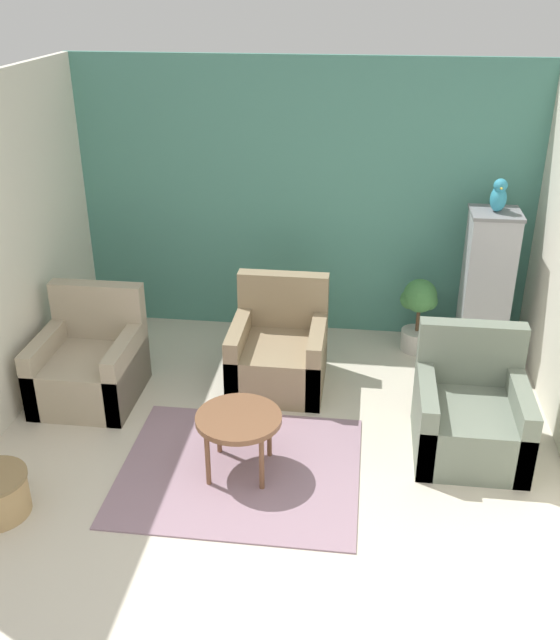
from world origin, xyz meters
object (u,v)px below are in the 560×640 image
coffee_table (239,422)px  potted_plant (418,309)px  armchair_right (469,416)px  birdcage (485,291)px  armchair_middle (279,353)px  parrot (499,196)px  armchair_left (90,366)px

coffee_table → potted_plant: potted_plant is taller
armchair_right → birdcage: birdcage is taller
armchair_middle → parrot: 2.24m
armchair_left → armchair_middle: bearing=15.1°
coffee_table → armchair_middle: 1.26m
armchair_middle → potted_plant: (1.19, 0.75, 0.13)m
armchair_left → birdcage: bearing=18.0°
armchair_middle → parrot: (1.75, 0.65, 1.25)m
coffee_table → armchair_right: bearing=16.4°
potted_plant → armchair_left: bearing=-156.9°
armchair_middle → birdcage: bearing=20.4°
armchair_left → potted_plant: 2.94m
armchair_middle → potted_plant: armchair_middle is taller
armchair_left → parrot: bearing=18.0°
birdcage → parrot: 0.86m
coffee_table → parrot: 2.89m
armchair_left → coffee_table: bearing=-31.1°
armchair_right → potted_plant: size_ratio=1.26×
armchair_left → potted_plant: size_ratio=1.26×
armchair_left → potted_plant: (2.71, 1.15, 0.13)m
armchair_right → parrot: parrot is taller
coffee_table → armchair_middle: armchair_middle is taller
coffee_table → parrot: parrot is taller
armchair_left → armchair_right: (3.01, -0.36, 0.00)m
coffee_table → parrot: (1.87, 1.90, 1.12)m
armchair_left → armchair_middle: size_ratio=1.00×
parrot → potted_plant: (-0.56, 0.09, -1.11)m
armchair_right → birdcage: 1.50m
armchair_middle → birdcage: (1.75, 0.65, 0.39)m
armchair_right → armchair_middle: 1.69m
coffee_table → parrot: size_ratio=2.07×
birdcage → potted_plant: size_ratio=1.98×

